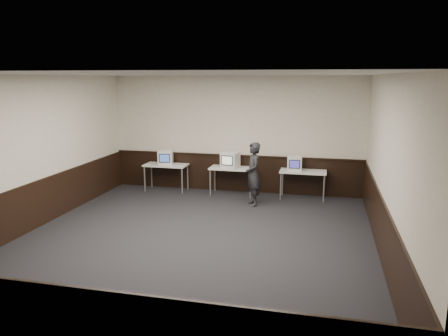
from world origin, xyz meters
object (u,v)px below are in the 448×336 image
object	(u,v)px
emac_center	(230,160)
person	(253,174)
desk_right	(303,173)
emac_left	(165,158)
emac_right	(294,163)
desk_left	(166,167)
desk_center	(232,170)

from	to	relation	value
emac_center	person	size ratio (longest dim) A/B	0.33
desk_right	emac_center	xyz separation A→B (m)	(-1.95, -0.04, 0.29)
emac_left	emac_right	size ratio (longest dim) A/B	1.17
emac_right	person	size ratio (longest dim) A/B	0.27
emac_right	emac_left	bearing A→B (deg)	174.88
emac_left	emac_center	xyz separation A→B (m)	(1.85, 0.00, 0.01)
desk_left	desk_center	size ratio (longest dim) A/B	1.00
emac_center	emac_right	xyz separation A→B (m)	(1.71, 0.03, -0.03)
desk_right	emac_left	xyz separation A→B (m)	(-3.79, -0.04, 0.27)
desk_center	emac_left	bearing A→B (deg)	-178.80
desk_center	emac_center	distance (m)	0.29
desk_left	desk_right	xyz separation A→B (m)	(3.80, 0.00, 0.00)
person	desk_left	bearing A→B (deg)	-130.32
emac_left	emac_center	world-z (taller)	emac_center
person	emac_left	bearing A→B (deg)	-129.57
desk_left	desk_right	distance (m)	3.80
desk_left	desk_center	distance (m)	1.90
desk_center	emac_right	size ratio (longest dim) A/B	2.78
desk_center	emac_left	xyz separation A→B (m)	(-1.89, -0.04, 0.27)
person	emac_center	bearing A→B (deg)	-159.52
desk_center	desk_right	bearing A→B (deg)	0.00
emac_center	person	world-z (taller)	person
desk_center	emac_left	size ratio (longest dim) A/B	2.38
desk_right	person	distance (m)	1.48
emac_right	desk_right	bearing A→B (deg)	-3.95
desk_center	emac_right	xyz separation A→B (m)	(1.67, -0.01, 0.26)
emac_right	person	distance (m)	1.30
emac_left	emac_right	bearing A→B (deg)	-13.49
emac_left	person	world-z (taller)	person
desk_right	emac_left	bearing A→B (deg)	-179.40
desk_center	person	distance (m)	1.16
desk_right	person	bearing A→B (deg)	-142.45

